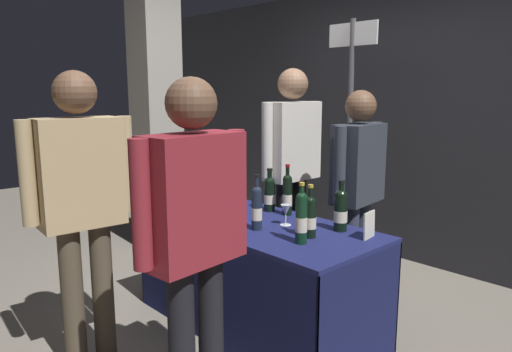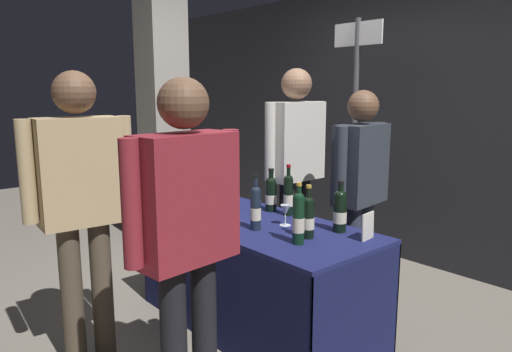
{
  "view_description": "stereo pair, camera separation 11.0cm",
  "coord_description": "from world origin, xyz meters",
  "px_view_note": "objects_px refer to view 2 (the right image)",
  "views": [
    {
      "loc": [
        2.18,
        -2.05,
        1.57
      ],
      "look_at": [
        0.0,
        0.0,
        1.02
      ],
      "focal_mm": 33.54,
      "sensor_mm": 36.0,
      "label": 1
    },
    {
      "loc": [
        2.25,
        -1.97,
        1.57
      ],
      "look_at": [
        0.0,
        0.0,
        1.02
      ],
      "focal_mm": 33.54,
      "sensor_mm": 36.0,
      "label": 2
    }
  ],
  "objects_px": {
    "featured_wine_bottle": "(288,194)",
    "vendor_presenter": "(295,156)",
    "concrete_pillar": "(162,76)",
    "booth_signpost": "(355,124)",
    "wine_glass_near_vendor": "(285,211)",
    "tasting_table": "(256,253)",
    "taster_foreground_right": "(81,193)",
    "flower_vase": "(222,183)",
    "display_bottle_0": "(215,194)"
  },
  "relations": [
    {
      "from": "flower_vase",
      "to": "taster_foreground_right",
      "type": "xyz_separation_m",
      "value": [
        0.32,
        -1.21,
        0.15
      ]
    },
    {
      "from": "display_bottle_0",
      "to": "vendor_presenter",
      "type": "relative_size",
      "value": 0.19
    },
    {
      "from": "featured_wine_bottle",
      "to": "booth_signpost",
      "type": "relative_size",
      "value": 0.16
    },
    {
      "from": "wine_glass_near_vendor",
      "to": "tasting_table",
      "type": "bearing_deg",
      "value": -156.79
    },
    {
      "from": "vendor_presenter",
      "to": "taster_foreground_right",
      "type": "distance_m",
      "value": 1.73
    },
    {
      "from": "taster_foreground_right",
      "to": "flower_vase",
      "type": "bearing_deg",
      "value": 20.0
    },
    {
      "from": "wine_glass_near_vendor",
      "to": "vendor_presenter",
      "type": "height_order",
      "value": "vendor_presenter"
    },
    {
      "from": "flower_vase",
      "to": "booth_signpost",
      "type": "xyz_separation_m",
      "value": [
        0.48,
        1.0,
        0.43
      ]
    },
    {
      "from": "flower_vase",
      "to": "taster_foreground_right",
      "type": "bearing_deg",
      "value": -75.19
    },
    {
      "from": "wine_glass_near_vendor",
      "to": "display_bottle_0",
      "type": "bearing_deg",
      "value": -160.25
    },
    {
      "from": "featured_wine_bottle",
      "to": "booth_signpost",
      "type": "distance_m",
      "value": 1.04
    },
    {
      "from": "tasting_table",
      "to": "wine_glass_near_vendor",
      "type": "relative_size",
      "value": 12.55
    },
    {
      "from": "tasting_table",
      "to": "featured_wine_bottle",
      "type": "height_order",
      "value": "featured_wine_bottle"
    },
    {
      "from": "tasting_table",
      "to": "vendor_presenter",
      "type": "bearing_deg",
      "value": 116.08
    },
    {
      "from": "wine_glass_near_vendor",
      "to": "taster_foreground_right",
      "type": "bearing_deg",
      "value": -114.85
    },
    {
      "from": "wine_glass_near_vendor",
      "to": "booth_signpost",
      "type": "xyz_separation_m",
      "value": [
        -0.35,
        1.12,
        0.47
      ]
    },
    {
      "from": "tasting_table",
      "to": "booth_signpost",
      "type": "distance_m",
      "value": 1.44
    },
    {
      "from": "booth_signpost",
      "to": "vendor_presenter",
      "type": "bearing_deg",
      "value": -111.96
    },
    {
      "from": "taster_foreground_right",
      "to": "vendor_presenter",
      "type": "bearing_deg",
      "value": 6.46
    },
    {
      "from": "tasting_table",
      "to": "wine_glass_near_vendor",
      "type": "distance_m",
      "value": 0.37
    },
    {
      "from": "display_bottle_0",
      "to": "taster_foreground_right",
      "type": "distance_m",
      "value": 0.92
    },
    {
      "from": "featured_wine_bottle",
      "to": "vendor_presenter",
      "type": "distance_m",
      "value": 0.62
    },
    {
      "from": "taster_foreground_right",
      "to": "featured_wine_bottle",
      "type": "bearing_deg",
      "value": -9.65
    },
    {
      "from": "featured_wine_bottle",
      "to": "tasting_table",
      "type": "bearing_deg",
      "value": -94.72
    },
    {
      "from": "tasting_table",
      "to": "taster_foreground_right",
      "type": "xyz_separation_m",
      "value": [
        -0.32,
        -1.0,
        0.5
      ]
    },
    {
      "from": "featured_wine_bottle",
      "to": "vendor_presenter",
      "type": "xyz_separation_m",
      "value": [
        -0.38,
        0.45,
        0.18
      ]
    },
    {
      "from": "featured_wine_bottle",
      "to": "vendor_presenter",
      "type": "bearing_deg",
      "value": 129.74
    },
    {
      "from": "featured_wine_bottle",
      "to": "booth_signpost",
      "type": "bearing_deg",
      "value": 100.95
    },
    {
      "from": "booth_signpost",
      "to": "wine_glass_near_vendor",
      "type": "bearing_deg",
      "value": -72.92
    },
    {
      "from": "concrete_pillar",
      "to": "tasting_table",
      "type": "bearing_deg",
      "value": -12.88
    },
    {
      "from": "wine_glass_near_vendor",
      "to": "taster_foreground_right",
      "type": "height_order",
      "value": "taster_foreground_right"
    },
    {
      "from": "wine_glass_near_vendor",
      "to": "flower_vase",
      "type": "relative_size",
      "value": 0.31
    },
    {
      "from": "flower_vase",
      "to": "booth_signpost",
      "type": "relative_size",
      "value": 0.2
    },
    {
      "from": "tasting_table",
      "to": "wine_glass_near_vendor",
      "type": "xyz_separation_m",
      "value": [
        0.19,
        0.08,
        0.31
      ]
    },
    {
      "from": "concrete_pillar",
      "to": "wine_glass_near_vendor",
      "type": "relative_size",
      "value": 25.49
    },
    {
      "from": "featured_wine_bottle",
      "to": "wine_glass_near_vendor",
      "type": "bearing_deg",
      "value": -49.06
    },
    {
      "from": "vendor_presenter",
      "to": "booth_signpost",
      "type": "xyz_separation_m",
      "value": [
        0.19,
        0.48,
        0.24
      ]
    },
    {
      "from": "wine_glass_near_vendor",
      "to": "booth_signpost",
      "type": "relative_size",
      "value": 0.06
    },
    {
      "from": "concrete_pillar",
      "to": "booth_signpost",
      "type": "relative_size",
      "value": 1.59
    },
    {
      "from": "taster_foreground_right",
      "to": "booth_signpost",
      "type": "height_order",
      "value": "booth_signpost"
    },
    {
      "from": "vendor_presenter",
      "to": "taster_foreground_right",
      "type": "relative_size",
      "value": 1.04
    },
    {
      "from": "featured_wine_bottle",
      "to": "display_bottle_0",
      "type": "relative_size",
      "value": 1.04
    },
    {
      "from": "featured_wine_bottle",
      "to": "flower_vase",
      "type": "distance_m",
      "value": 0.66
    },
    {
      "from": "tasting_table",
      "to": "vendor_presenter",
      "type": "height_order",
      "value": "vendor_presenter"
    },
    {
      "from": "flower_vase",
      "to": "wine_glass_near_vendor",
      "type": "bearing_deg",
      "value": -8.62
    },
    {
      "from": "wine_glass_near_vendor",
      "to": "vendor_presenter",
      "type": "relative_size",
      "value": 0.08
    },
    {
      "from": "tasting_table",
      "to": "featured_wine_bottle",
      "type": "relative_size",
      "value": 4.76
    },
    {
      "from": "display_bottle_0",
      "to": "vendor_presenter",
      "type": "bearing_deg",
      "value": 92.93
    },
    {
      "from": "concrete_pillar",
      "to": "taster_foreground_right",
      "type": "relative_size",
      "value": 2.03
    },
    {
      "from": "concrete_pillar",
      "to": "featured_wine_bottle",
      "type": "height_order",
      "value": "concrete_pillar"
    }
  ]
}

